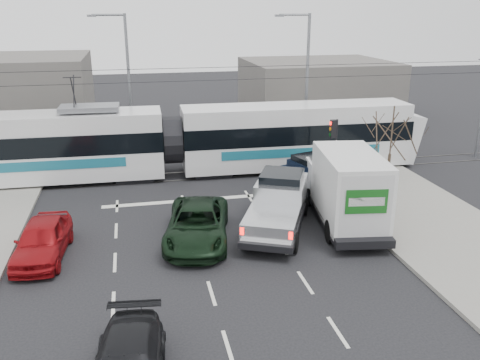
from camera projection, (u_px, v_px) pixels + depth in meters
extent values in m
plane|color=black|center=(241.00, 250.00, 20.61)|extent=(120.00, 120.00, 0.00)
cube|color=gray|center=(440.00, 229.00, 22.38)|extent=(6.00, 60.00, 0.15)
cube|color=#33302D|center=(205.00, 175.00, 29.86)|extent=(60.00, 1.60, 0.03)
cube|color=#605B57|center=(317.00, 90.00, 44.40)|extent=(12.00, 10.00, 5.00)
cylinder|color=#47382B|center=(387.00, 182.00, 23.95)|extent=(0.14, 0.14, 2.75)
cylinder|color=#47382B|center=(392.00, 130.00, 23.14)|extent=(0.07, 0.07, 2.25)
cylinder|color=black|center=(335.00, 152.00, 27.31)|extent=(0.12, 0.12, 3.60)
cube|color=black|center=(333.00, 129.00, 26.85)|extent=(0.28, 0.28, 0.95)
cylinder|color=#FF0C07|center=(331.00, 123.00, 26.73)|extent=(0.06, 0.20, 0.20)
cylinder|color=orange|center=(330.00, 129.00, 26.82)|extent=(0.06, 0.20, 0.20)
cylinder|color=#05330C|center=(330.00, 134.00, 26.92)|extent=(0.06, 0.20, 0.20)
cube|color=white|center=(336.00, 144.00, 27.01)|extent=(0.02, 0.30, 0.40)
cylinder|color=slate|center=(307.00, 84.00, 33.61)|extent=(0.20, 0.20, 9.00)
cylinder|color=slate|center=(295.00, 15.00, 31.99)|extent=(2.00, 0.14, 0.14)
cube|color=slate|center=(279.00, 16.00, 31.81)|extent=(0.55, 0.25, 0.14)
cylinder|color=slate|center=(129.00, 85.00, 33.17)|extent=(0.20, 0.20, 9.00)
cylinder|color=slate|center=(108.00, 15.00, 31.55)|extent=(2.00, 0.14, 0.14)
cube|color=slate|center=(92.00, 16.00, 31.36)|extent=(0.55, 0.25, 0.14)
cylinder|color=black|center=(203.00, 81.00, 28.09)|extent=(60.00, 0.03, 0.03)
cylinder|color=black|center=(203.00, 68.00, 27.86)|extent=(60.00, 0.03, 0.03)
cube|color=silver|center=(40.00, 164.00, 28.19)|extent=(13.65, 3.18, 1.65)
cube|color=black|center=(37.00, 142.00, 27.78)|extent=(13.72, 3.21, 1.12)
cube|color=silver|center=(34.00, 124.00, 27.46)|extent=(13.65, 3.07, 1.05)
cube|color=#175F75|center=(34.00, 166.00, 26.76)|extent=(9.51, 0.26, 0.52)
cube|color=silver|center=(295.00, 151.00, 30.80)|extent=(13.65, 3.18, 1.65)
cube|color=black|center=(296.00, 130.00, 30.39)|extent=(13.72, 3.21, 1.12)
cube|color=silver|center=(297.00, 114.00, 30.06)|extent=(13.65, 3.07, 1.05)
cube|color=#175F75|center=(303.00, 152.00, 29.37)|extent=(9.51, 0.26, 0.52)
cylinder|color=black|center=(172.00, 140.00, 29.16)|extent=(1.12, 2.76, 2.73)
cube|color=slate|center=(89.00, 108.00, 27.73)|extent=(3.21, 1.79, 0.26)
cube|color=black|center=(135.00, 174.00, 29.40)|extent=(2.17, 2.47, 0.38)
cube|color=black|center=(211.00, 170.00, 30.18)|extent=(2.17, 2.47, 0.38)
cube|color=black|center=(352.00, 162.00, 31.74)|extent=(2.17, 2.47, 0.38)
cube|color=black|center=(277.00, 217.00, 22.28)|extent=(4.58, 6.58, 0.27)
cube|color=silver|center=(281.00, 193.00, 23.08)|extent=(3.02, 3.27, 1.24)
cube|color=black|center=(282.00, 179.00, 22.97)|extent=(2.45, 2.47, 0.59)
cube|color=silver|center=(286.00, 187.00, 24.55)|extent=(2.33, 1.88, 0.59)
cube|color=silver|center=(272.00, 221.00, 20.88)|extent=(3.10, 3.44, 0.70)
cube|color=silver|center=(265.00, 244.00, 19.47)|extent=(1.88, 1.01, 0.19)
cube|color=#FF0C07|center=(242.00, 231.00, 19.65)|extent=(0.17, 0.14, 0.30)
cube|color=#FF0C07|center=(291.00, 236.00, 19.26)|extent=(0.17, 0.14, 0.30)
cylinder|color=black|center=(263.00, 203.00, 24.39)|extent=(0.64, 0.91, 0.86)
cylinder|color=black|center=(304.00, 206.00, 23.98)|extent=(0.64, 0.91, 0.86)
cylinder|color=black|center=(246.00, 238.00, 20.69)|extent=(0.64, 0.91, 0.86)
cylinder|color=black|center=(294.00, 242.00, 20.28)|extent=(0.64, 0.91, 0.86)
cube|color=black|center=(343.00, 212.00, 23.02)|extent=(3.34, 7.17, 0.35)
cube|color=white|center=(331.00, 176.00, 25.23)|extent=(2.46, 1.96, 1.58)
cube|color=black|center=(331.00, 164.00, 25.17)|extent=(2.08, 1.37, 0.59)
cube|color=silver|center=(350.00, 187.00, 21.90)|extent=(3.02, 4.99, 2.91)
cube|color=silver|center=(366.00, 207.00, 19.70)|extent=(2.07, 0.35, 2.56)
cube|color=#125115|center=(367.00, 202.00, 19.58)|extent=(1.64, 0.26, 0.99)
cube|color=black|center=(364.00, 246.00, 19.99)|extent=(2.14, 0.55, 0.18)
cylinder|color=black|center=(311.00, 197.00, 25.07)|extent=(0.42, 0.92, 0.89)
cylinder|color=black|center=(352.00, 196.00, 25.20)|extent=(0.42, 0.92, 0.89)
cylinder|color=black|center=(331.00, 231.00, 21.15)|extent=(0.44, 1.02, 0.99)
cylinder|color=black|center=(380.00, 230.00, 21.28)|extent=(0.44, 1.02, 0.99)
cube|color=black|center=(321.00, 189.00, 25.94)|extent=(3.15, 5.17, 0.24)
cube|color=black|center=(311.00, 172.00, 26.44)|extent=(2.29, 2.47, 1.12)
cube|color=black|center=(311.00, 161.00, 26.34)|extent=(1.89, 1.84, 0.53)
cube|color=black|center=(298.00, 170.00, 27.48)|extent=(1.89, 1.34, 0.53)
cube|color=black|center=(335.00, 188.00, 24.94)|extent=(2.33, 2.61, 0.63)
cube|color=silver|center=(352.00, 201.00, 23.98)|extent=(1.63, 0.66, 0.17)
cube|color=#590505|center=(338.00, 196.00, 23.58)|extent=(0.15, 0.11, 0.27)
cube|color=#590505|center=(364.00, 191.00, 24.31)|extent=(0.15, 0.11, 0.27)
cylinder|color=black|center=(290.00, 186.00, 26.89)|extent=(0.49, 0.82, 0.78)
cylinder|color=black|center=(315.00, 181.00, 27.66)|extent=(0.49, 0.82, 0.78)
cylinder|color=black|center=(327.00, 204.00, 24.32)|extent=(0.49, 0.82, 0.78)
cylinder|color=black|center=(354.00, 198.00, 25.09)|extent=(0.49, 0.82, 0.78)
imported|color=black|center=(197.00, 224.00, 21.17)|extent=(3.53, 5.83, 1.51)
imported|color=maroon|center=(42.00, 240.00, 19.79)|extent=(2.13, 4.56, 1.51)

